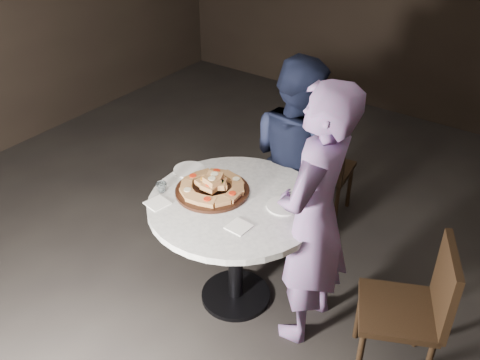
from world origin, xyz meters
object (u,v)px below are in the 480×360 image
object	(u,v)px
serving_board	(212,191)
water_glass	(162,187)
chair_right	(417,304)
table	(235,221)
chair_far	(323,167)
diner_teal	(314,219)
diner_navy	(296,158)
focaccia_pile	(213,185)

from	to	relation	value
serving_board	water_glass	xyz separation A→B (m)	(-0.26, -0.18, 0.02)
water_glass	chair_right	xyz separation A→B (m)	(1.60, 0.30, -0.32)
table	chair_far	distance (m)	1.18
chair_far	diner_teal	size ratio (longest dim) A/B	0.49
serving_board	diner_navy	size ratio (longest dim) A/B	0.31
table	diner_navy	bearing A→B (deg)	89.95
focaccia_pile	chair_far	distance (m)	1.24
table	chair_right	world-z (taller)	chair_right
table	focaccia_pile	distance (m)	0.27
water_glass	serving_board	bearing A→B (deg)	34.53
focaccia_pile	water_glass	bearing A→B (deg)	-145.76
table	chair_far	xyz separation A→B (m)	(0.01, 1.16, -0.18)
diner_navy	diner_teal	size ratio (longest dim) A/B	0.90
water_glass	chair_far	xyz separation A→B (m)	(0.45, 1.35, -0.36)
serving_board	diner_teal	distance (m)	0.69
focaccia_pile	diner_teal	size ratio (longest dim) A/B	0.24
table	chair_far	bearing A→B (deg)	89.36
diner_navy	diner_teal	distance (m)	0.84
focaccia_pile	diner_teal	bearing A→B (deg)	6.49
chair_right	diner_teal	size ratio (longest dim) A/B	0.54
focaccia_pile	diner_teal	distance (m)	0.68
diner_teal	chair_far	bearing A→B (deg)	-159.97
chair_far	water_glass	bearing A→B (deg)	63.33
table	chair_right	distance (m)	1.17
chair_right	diner_navy	bearing A→B (deg)	-143.28
water_glass	diner_navy	size ratio (longest dim) A/B	0.04
focaccia_pile	chair_right	bearing A→B (deg)	5.03
table	diner_teal	size ratio (longest dim) A/B	0.72
chair_far	diner_teal	bearing A→B (deg)	106.22
diner_teal	serving_board	bearing A→B (deg)	-87.76
serving_board	water_glass	size ratio (longest dim) A/B	6.83
serving_board	water_glass	bearing A→B (deg)	-145.47
serving_board	chair_far	distance (m)	1.23
table	water_glass	distance (m)	0.51
focaccia_pile	diner_teal	xyz separation A→B (m)	(0.68, 0.08, -0.02)
focaccia_pile	chair_far	bearing A→B (deg)	80.93
water_glass	focaccia_pile	bearing A→B (deg)	34.24
serving_board	chair_right	distance (m)	1.38
focaccia_pile	water_glass	world-z (taller)	focaccia_pile
chair_right	diner_navy	world-z (taller)	diner_navy
chair_right	diner_navy	size ratio (longest dim) A/B	0.60
focaccia_pile	chair_far	world-z (taller)	focaccia_pile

